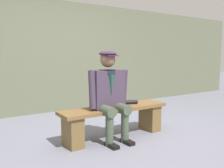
# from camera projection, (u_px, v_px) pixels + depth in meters

# --- Properties ---
(ground_plane) EXTENTS (30.00, 30.00, 0.00)m
(ground_plane) POSITION_uv_depth(u_px,v_px,m) (115.00, 137.00, 3.76)
(ground_plane) COLOR slate
(bench) EXTENTS (1.73, 0.41, 0.47)m
(bench) POSITION_uv_depth(u_px,v_px,m) (115.00, 118.00, 3.72)
(bench) COLOR brown
(bench) RESTS_ON ground
(seated_man) EXTENTS (0.65, 0.58, 1.31)m
(seated_man) POSITION_uv_depth(u_px,v_px,m) (109.00, 92.00, 3.55)
(seated_man) COLOR #423449
(seated_man) RESTS_ON ground
(rolled_magazine) EXTENTS (0.23, 0.13, 0.07)m
(rolled_magazine) POSITION_uv_depth(u_px,v_px,m) (131.00, 102.00, 3.91)
(rolled_magazine) COLOR black
(rolled_magazine) RESTS_ON bench
(stadium_wall) EXTENTS (12.00, 0.24, 2.43)m
(stadium_wall) POSITION_uv_depth(u_px,v_px,m) (58.00, 57.00, 5.51)
(stadium_wall) COLOR #61674F
(stadium_wall) RESTS_ON ground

